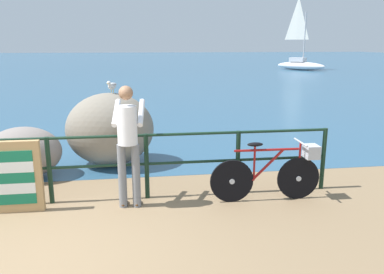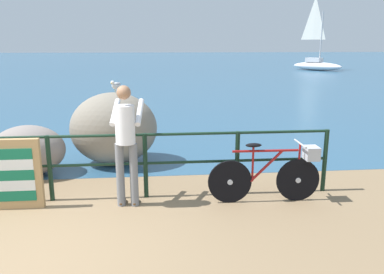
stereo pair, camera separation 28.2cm
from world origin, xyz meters
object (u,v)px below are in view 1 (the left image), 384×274
at_px(person_at_railing, 128,141).
at_px(sailboat, 300,62).
at_px(breakwater_boulder_left, 24,152).
at_px(bicycle, 275,171).
at_px(folded_deckchair_stack, 11,177).
at_px(seagull, 112,85).
at_px(breakwater_boulder_main, 110,129).

relative_size(person_at_railing, sailboat, 0.29).
distance_m(breakwater_boulder_left, sailboat, 30.45).
height_order(bicycle, folded_deckchair_stack, folded_deckchair_stack).
xyz_separation_m(bicycle, person_at_railing, (-2.18, 0.07, 0.53)).
relative_size(breakwater_boulder_left, seagull, 3.94).
relative_size(breakwater_boulder_main, breakwater_boulder_left, 1.29).
distance_m(bicycle, seagull, 3.54).
relative_size(person_at_railing, folded_deckchair_stack, 1.71).
distance_m(folded_deckchair_stack, seagull, 2.72).
bearing_deg(breakwater_boulder_main, folded_deckchair_stack, -120.82).
bearing_deg(bicycle, person_at_railing, 179.06).
xyz_separation_m(bicycle, breakwater_boulder_main, (-2.58, 2.18, 0.24)).
bearing_deg(seagull, folded_deckchair_stack, -5.76).
bearing_deg(sailboat, folded_deckchair_stack, -70.98).
distance_m(seagull, sailboat, 29.12).
xyz_separation_m(person_at_railing, folded_deckchair_stack, (-1.64, 0.02, -0.47)).
xyz_separation_m(bicycle, folded_deckchair_stack, (-3.82, 0.10, 0.06)).
distance_m(breakwater_boulder_left, seagull, 2.01).
distance_m(person_at_railing, breakwater_boulder_main, 2.16).
bearing_deg(person_at_railing, bicycle, -86.14).
bearing_deg(folded_deckchair_stack, breakwater_boulder_left, 99.11).
bearing_deg(bicycle, folded_deckchair_stack, 179.52).
relative_size(bicycle, sailboat, 0.28).
xyz_separation_m(bicycle, breakwater_boulder_left, (-4.07, 1.63, -0.01)).
bearing_deg(seagull, sailboat, 175.35).
xyz_separation_m(person_at_railing, seagull, (-0.32, 2.18, 0.56)).
relative_size(seagull, sailboat, 0.05).
bearing_deg(breakwater_boulder_main, person_at_railing, -79.35).
height_order(breakwater_boulder_main, seagull, seagull).
xyz_separation_m(folded_deckchair_stack, sailboat, (16.00, 27.28, 0.19)).
distance_m(bicycle, breakwater_boulder_main, 3.39).
bearing_deg(person_at_railing, breakwater_boulder_left, 56.28).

